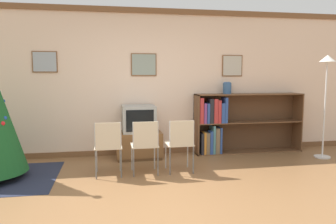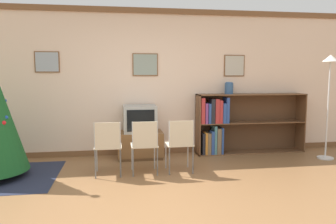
% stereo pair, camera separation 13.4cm
% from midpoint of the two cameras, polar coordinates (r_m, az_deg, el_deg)
% --- Properties ---
extents(ground_plane, '(24.00, 24.00, 0.00)m').
position_cam_midpoint_polar(ground_plane, '(4.02, -1.29, -15.42)').
color(ground_plane, brown).
extents(wall_back, '(8.95, 0.11, 2.70)m').
position_cam_midpoint_polar(wall_back, '(6.15, -4.96, 5.17)').
color(wall_back, beige).
rests_on(wall_back, ground_plane).
extents(tv_console, '(0.80, 0.53, 0.48)m').
position_cam_midpoint_polar(tv_console, '(5.94, -5.73, -5.71)').
color(tv_console, brown).
rests_on(tv_console, ground_plane).
extents(television, '(0.58, 0.52, 0.48)m').
position_cam_midpoint_polar(television, '(5.86, -5.79, -1.18)').
color(television, '#9E9E99').
rests_on(television, tv_console).
extents(folding_chair_left, '(0.40, 0.40, 0.82)m').
position_cam_midpoint_polar(folding_chair_left, '(4.90, -11.15, -5.69)').
color(folding_chair_left, beige).
rests_on(folding_chair_left, ground_plane).
extents(folding_chair_center, '(0.40, 0.40, 0.82)m').
position_cam_midpoint_polar(folding_chair_center, '(4.92, -4.80, -5.53)').
color(folding_chair_center, beige).
rests_on(folding_chair_center, ground_plane).
extents(folding_chair_right, '(0.40, 0.40, 0.82)m').
position_cam_midpoint_polar(folding_chair_right, '(5.00, 1.42, -5.31)').
color(folding_chair_right, beige).
rests_on(folding_chair_right, ground_plane).
extents(bookshelf, '(2.10, 0.36, 1.13)m').
position_cam_midpoint_polar(bookshelf, '(6.35, 9.95, -2.01)').
color(bookshelf, brown).
rests_on(bookshelf, ground_plane).
extents(vase, '(0.16, 0.16, 0.22)m').
position_cam_midpoint_polar(vase, '(6.32, 9.66, 4.17)').
color(vase, '#335684').
rests_on(vase, bookshelf).
extents(standing_lamp, '(0.28, 0.28, 1.84)m').
position_cam_midpoint_polar(standing_lamp, '(6.42, 25.34, 5.15)').
color(standing_lamp, silver).
rests_on(standing_lamp, ground_plane).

